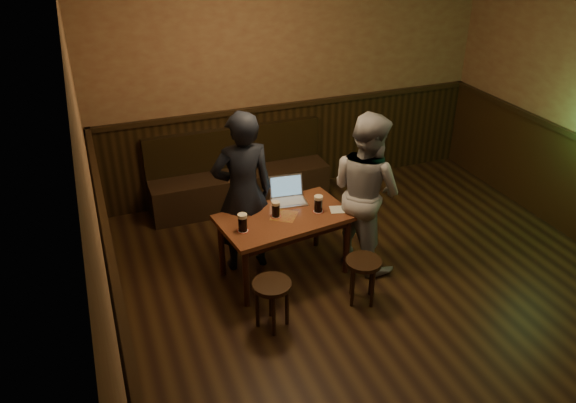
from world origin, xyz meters
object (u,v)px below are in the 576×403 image
(pub_table, at_px, (284,224))
(laptop, at_px, (288,195))
(stool_right, at_px, (363,269))
(pint_mid, at_px, (276,209))
(person_grey, at_px, (366,191))
(person_suit, at_px, (243,193))
(pint_right, at_px, (318,204))
(pint_left, at_px, (243,222))
(stool_left, at_px, (272,292))
(bench, at_px, (239,181))

(pub_table, relative_size, laptop, 3.60)
(stool_right, relative_size, laptop, 1.22)
(pint_mid, height_order, person_grey, person_grey)
(person_suit, bearing_deg, pint_right, 155.67)
(pint_left, xyz_separation_m, person_suit, (0.13, 0.41, 0.08))
(pub_table, height_order, pint_left, pint_left)
(pint_left, relative_size, pint_mid, 1.10)
(stool_left, height_order, person_suit, person_suit)
(stool_left, bearing_deg, pint_right, 42.88)
(pub_table, xyz_separation_m, pint_mid, (-0.08, 0.02, 0.17))
(bench, relative_size, person_grey, 1.34)
(bench, distance_m, pint_mid, 1.64)
(stool_left, distance_m, laptop, 1.18)
(stool_right, distance_m, pint_right, 0.77)
(bench, relative_size, pub_table, 1.63)
(stool_left, relative_size, person_suit, 0.28)
(stool_left, bearing_deg, pub_table, 61.80)
(pint_left, xyz_separation_m, laptop, (0.60, 0.41, -0.03))
(stool_left, xyz_separation_m, person_suit, (0.06, 1.00, 0.47))
(pint_right, height_order, person_grey, person_grey)
(pub_table, height_order, person_grey, person_grey)
(bench, distance_m, pint_left, 1.83)
(pub_table, height_order, person_suit, person_suit)
(pint_mid, distance_m, laptop, 0.35)
(pub_table, bearing_deg, pint_left, -173.17)
(laptop, bearing_deg, stool_right, -61.39)
(pint_mid, relative_size, person_grey, 0.10)
(pint_mid, height_order, person_suit, person_suit)
(stool_right, bearing_deg, laptop, 111.92)
(pint_left, relative_size, laptop, 0.48)
(pint_left, height_order, pint_mid, pint_left)
(pub_table, distance_m, laptop, 0.35)
(laptop, bearing_deg, pint_left, -139.10)
(stool_right, bearing_deg, stool_left, -177.82)
(pub_table, distance_m, pint_mid, 0.19)
(pub_table, relative_size, stool_right, 2.95)
(pub_table, xyz_separation_m, pint_left, (-0.45, -0.12, 0.18))
(stool_left, xyz_separation_m, pint_right, (0.72, 0.67, 0.39))
(pub_table, bearing_deg, bench, 81.83)
(stool_right, height_order, person_suit, person_suit)
(pub_table, bearing_deg, stool_right, -59.98)
(pub_table, distance_m, stool_left, 0.83)
(stool_left, xyz_separation_m, stool_right, (0.91, 0.03, -0.01))
(person_suit, bearing_deg, stool_left, 88.55)
(stool_right, bearing_deg, pub_table, 128.19)
(person_grey, bearing_deg, pub_table, 67.53)
(stool_left, distance_m, pint_right, 1.06)
(bench, xyz_separation_m, pint_mid, (-0.08, -1.57, 0.45))
(bench, distance_m, person_suit, 1.44)
(stool_right, relative_size, person_grey, 0.28)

